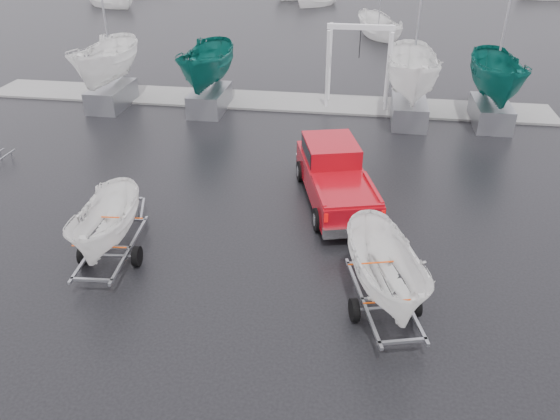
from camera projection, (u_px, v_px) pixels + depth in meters
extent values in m
plane|color=black|center=(188.00, 225.00, 18.03)|extent=(120.00, 120.00, 0.00)
cube|color=gray|center=(260.00, 100.00, 29.18)|extent=(30.00, 3.00, 0.12)
cube|color=#980811|center=(335.00, 182.00, 19.09)|extent=(3.37, 5.91, 0.92)
cube|color=#980811|center=(331.00, 152.00, 19.61)|extent=(2.32, 2.62, 0.82)
cube|color=black|center=(331.00, 150.00, 19.58)|extent=(2.28, 2.39, 0.53)
cube|color=silver|center=(354.00, 232.00, 16.78)|extent=(1.92, 0.69, 0.34)
cylinder|color=black|center=(301.00, 171.00, 20.77)|extent=(0.49, 0.82, 0.77)
cylinder|color=black|center=(348.00, 169.00, 20.96)|extent=(0.49, 0.82, 0.77)
cylinder|color=black|center=(319.00, 220.00, 17.60)|extent=(0.49, 0.82, 0.77)
cylinder|color=black|center=(374.00, 216.00, 17.79)|extent=(0.49, 0.82, 0.77)
cube|color=gray|center=(362.00, 300.00, 13.97)|extent=(1.05, 3.49, 0.08)
cube|color=gray|center=(404.00, 296.00, 14.08)|extent=(1.05, 3.49, 0.08)
cylinder|color=gray|center=(385.00, 308.00, 13.93)|extent=(1.56, 0.51, 0.08)
cylinder|color=black|center=(354.00, 310.00, 13.85)|extent=(0.33, 0.63, 0.60)
cylinder|color=black|center=(415.00, 305.00, 14.01)|extent=(0.33, 0.63, 0.60)
imported|color=white|center=(392.00, 227.00, 12.96)|extent=(1.97, 2.00, 4.23)
cube|color=#E74807|center=(377.00, 263.00, 14.45)|extent=(1.50, 0.46, 0.03)
cube|color=#E74807|center=(395.00, 301.00, 13.07)|extent=(1.50, 0.46, 0.03)
cube|color=gray|center=(93.00, 247.00, 16.12)|extent=(0.39, 3.59, 0.08)
cube|color=gray|center=(130.00, 248.00, 16.05)|extent=(0.39, 3.59, 0.08)
cylinder|color=gray|center=(110.00, 255.00, 15.99)|extent=(1.60, 0.22, 0.08)
cylinder|color=black|center=(84.00, 254.00, 16.03)|extent=(0.23, 0.61, 0.60)
cylinder|color=black|center=(137.00, 256.00, 15.94)|extent=(0.23, 0.61, 0.60)
imported|color=white|center=(101.00, 187.00, 15.10)|extent=(1.60, 1.63, 3.92)
cube|color=#E74807|center=(118.00, 217.00, 16.51)|extent=(1.55, 0.18, 0.03)
cube|color=#E74807|center=(99.00, 247.00, 15.12)|extent=(1.55, 0.18, 0.03)
cylinder|color=silver|center=(327.00, 71.00, 27.05)|extent=(0.16, 0.58, 3.99)
cylinder|color=silver|center=(330.00, 63.00, 28.42)|extent=(0.16, 0.58, 3.99)
cylinder|color=silver|center=(389.00, 74.00, 26.65)|extent=(0.16, 0.58, 3.99)
cylinder|color=silver|center=(388.00, 65.00, 28.02)|extent=(0.16, 0.58, 3.99)
cube|color=silver|center=(361.00, 27.00, 26.55)|extent=(3.30, 0.25, 0.25)
cube|color=gray|center=(112.00, 96.00, 28.20)|extent=(1.60, 3.20, 1.10)
imported|color=white|center=(101.00, 25.00, 26.45)|extent=(2.26, 2.32, 6.01)
cube|color=gray|center=(210.00, 100.00, 27.68)|extent=(1.60, 3.20, 1.10)
imported|color=#0D5B51|center=(205.00, 29.00, 25.97)|extent=(2.20, 2.26, 5.86)
cube|color=gray|center=(409.00, 111.00, 26.19)|extent=(1.60, 3.20, 1.10)
imported|color=white|center=(418.00, 31.00, 24.35)|extent=(2.39, 2.45, 6.35)
cube|color=gray|center=(490.00, 113.00, 25.94)|extent=(1.60, 3.20, 1.10)
imported|color=#0D5B51|center=(505.00, 38.00, 24.21)|extent=(2.22, 2.27, 5.89)
imported|color=white|center=(109.00, 6.00, 55.46)|extent=(3.77, 3.74, 7.20)
imported|color=white|center=(377.00, 36.00, 43.27)|extent=(3.19, 3.23, 6.56)
imported|color=white|center=(317.00, 6.00, 55.78)|extent=(3.07, 3.08, 5.73)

